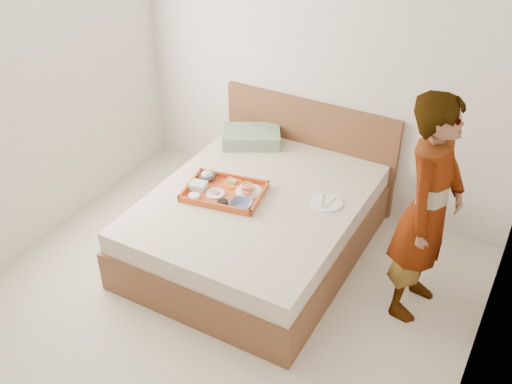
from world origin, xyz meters
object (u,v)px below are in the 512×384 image
object	(u,v)px
tray	(224,191)
person	(428,210)
bed	(257,223)
dinner_plate	(326,203)

from	to	relation	value
tray	person	distance (m)	1.58
bed	dinner_plate	xyz separation A→B (m)	(0.52, 0.18, 0.27)
tray	dinner_plate	distance (m)	0.81
person	bed	bearing A→B (deg)	96.52
bed	dinner_plate	size ratio (longest dim) A/B	7.89
tray	dinner_plate	size ratio (longest dim) A/B	2.40
tray	person	size ratio (longest dim) A/B	0.36
tray	person	world-z (taller)	person
dinner_plate	bed	bearing A→B (deg)	-160.33
bed	person	xyz separation A→B (m)	(1.31, 0.01, 0.59)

